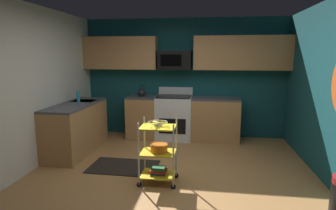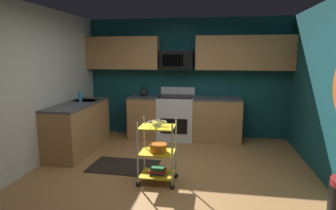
{
  "view_description": "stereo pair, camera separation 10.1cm",
  "coord_description": "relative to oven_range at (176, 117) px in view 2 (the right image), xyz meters",
  "views": [
    {
      "loc": [
        0.53,
        -3.87,
        1.81
      ],
      "look_at": [
        -0.07,
        0.37,
        1.05
      ],
      "focal_mm": 30.2,
      "sensor_mm": 36.0,
      "label": 1
    },
    {
      "loc": [
        0.63,
        -3.86,
        1.81
      ],
      "look_at": [
        -0.07,
        0.37,
        1.05
      ],
      "focal_mm": 30.2,
      "sensor_mm": 36.0,
      "label": 2
    }
  ],
  "objects": [
    {
      "name": "kettle",
      "position": [
        -0.71,
        -0.0,
        0.52
      ],
      "size": [
        0.21,
        0.18,
        0.26
      ],
      "color": "black",
      "rests_on": "counter_run"
    },
    {
      "name": "floor_rug",
      "position": [
        -0.62,
        -1.74,
        -0.47
      ],
      "size": [
        1.11,
        0.72,
        0.01
      ],
      "primitive_type": "cube",
      "rotation": [
        0.0,
        0.0,
        -0.02
      ],
      "color": "black",
      "rests_on": "ground"
    },
    {
      "name": "wall_left",
      "position": [
        -2.05,
        -2.1,
        0.82
      ],
      "size": [
        0.06,
        4.8,
        2.6
      ],
      "primitive_type": "cube",
      "color": "silver",
      "rests_on": "ground"
    },
    {
      "name": "microwave",
      "position": [
        -0.0,
        0.1,
        1.22
      ],
      "size": [
        0.7,
        0.39,
        0.4
      ],
      "color": "black"
    },
    {
      "name": "dish_soap_bottle",
      "position": [
        -1.74,
        -0.92,
        0.54
      ],
      "size": [
        0.06,
        0.06,
        0.2
      ],
      "primitive_type": "cylinder",
      "color": "#2D8CBF",
      "rests_on": "counter_run"
    },
    {
      "name": "book_stack",
      "position": [
        0.04,
        -2.22,
        -0.3
      ],
      "size": [
        0.25,
        0.19,
        0.09
      ],
      "color": "#1E4C8C",
      "rests_on": "rolling_cart"
    },
    {
      "name": "upper_cabinets",
      "position": [
        0.22,
        0.13,
        1.37
      ],
      "size": [
        4.4,
        0.33,
        0.7
      ],
      "color": "#B27F4C"
    },
    {
      "name": "rolling_cart",
      "position": [
        0.04,
        -2.22,
        -0.03
      ],
      "size": [
        0.55,
        0.39,
        0.91
      ],
      "color": "silver",
      "rests_on": "ground"
    },
    {
      "name": "counter_run",
      "position": [
        -0.6,
        -0.46,
        -0.01
      ],
      "size": [
        3.4,
        2.22,
        0.92
      ],
      "color": "#B27F4C",
      "rests_on": "ground"
    },
    {
      "name": "oven_range",
      "position": [
        0.0,
        0.0,
        0.0
      ],
      "size": [
        0.76,
        0.65,
        1.1
      ],
      "color": "white",
      "rests_on": "ground"
    },
    {
      "name": "fruit_bowl",
      "position": [
        0.04,
        -2.22,
        0.4
      ],
      "size": [
        0.27,
        0.27,
        0.07
      ],
      "color": "silver",
      "rests_on": "rolling_cart"
    },
    {
      "name": "wall_back",
      "position": [
        0.18,
        0.33,
        0.82
      ],
      "size": [
        4.52,
        0.06,
        2.6
      ],
      "primitive_type": "cube",
      "color": "#14474C",
      "rests_on": "ground"
    },
    {
      "name": "mixing_bowl_large",
      "position": [
        0.05,
        -2.22,
        0.04
      ],
      "size": [
        0.25,
        0.25,
        0.11
      ],
      "color": "orange",
      "rests_on": "rolling_cart"
    },
    {
      "name": "floor",
      "position": [
        0.18,
        -2.1,
        -0.5
      ],
      "size": [
        4.4,
        4.8,
        0.04
      ],
      "primitive_type": "cube",
      "color": "#A87542",
      "rests_on": "ground"
    }
  ]
}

